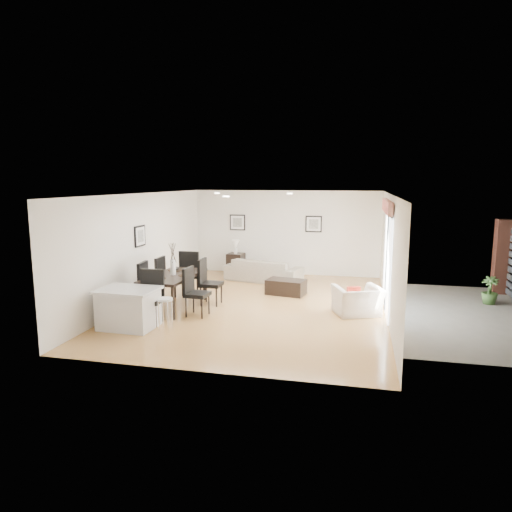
% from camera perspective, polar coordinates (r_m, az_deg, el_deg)
% --- Properties ---
extents(ground, '(8.00, 8.00, 0.00)m').
position_cam_1_polar(ground, '(11.15, 0.33, -6.23)').
color(ground, tan).
rests_on(ground, ground).
extents(wall_back, '(6.00, 0.04, 2.70)m').
position_cam_1_polar(wall_back, '(14.76, 3.72, 2.93)').
color(wall_back, silver).
rests_on(wall_back, ground).
extents(wall_front, '(6.00, 0.04, 2.70)m').
position_cam_1_polar(wall_front, '(7.09, -6.73, -4.15)').
color(wall_front, silver).
rests_on(wall_front, ground).
extents(wall_left, '(0.04, 8.00, 2.70)m').
position_cam_1_polar(wall_left, '(11.88, -13.93, 1.11)').
color(wall_left, silver).
rests_on(wall_left, ground).
extents(wall_right, '(0.04, 8.00, 2.70)m').
position_cam_1_polar(wall_right, '(10.63, 16.32, 0.07)').
color(wall_right, silver).
rests_on(wall_right, ground).
extents(ceiling, '(6.00, 8.00, 0.02)m').
position_cam_1_polar(ceiling, '(10.75, 0.35, 7.77)').
color(ceiling, white).
rests_on(ceiling, wall_back).
extents(sofa, '(2.43, 1.38, 0.67)m').
position_cam_1_polar(sofa, '(13.79, 0.96, -1.78)').
color(sofa, '#9F9680').
rests_on(sofa, ground).
extents(armchair, '(1.24, 1.17, 0.64)m').
position_cam_1_polar(armchair, '(10.60, 12.57, -5.49)').
color(armchair, beige).
rests_on(armchair, ground).
extents(courtyard_plant_b, '(0.51, 0.51, 0.69)m').
position_cam_1_polar(courtyard_plant_b, '(12.61, 27.19, -3.84)').
color(courtyard_plant_b, '#395B27').
rests_on(courtyard_plant_b, ground).
extents(dining_table, '(1.06, 1.98, 0.81)m').
position_cam_1_polar(dining_table, '(10.98, -10.29, -2.74)').
color(dining_table, black).
rests_on(dining_table, ground).
extents(dining_chair_wnear, '(0.57, 0.57, 1.17)m').
position_cam_1_polar(dining_chair_wnear, '(10.86, -14.53, -3.41)').
color(dining_chair_wnear, black).
rests_on(dining_chair_wnear, ground).
extents(dining_chair_wfar, '(0.51, 0.51, 1.13)m').
position_cam_1_polar(dining_chair_wfar, '(11.71, -12.39, -2.52)').
color(dining_chair_wfar, black).
rests_on(dining_chair_wfar, ground).
extents(dining_chair_enear, '(0.53, 0.53, 1.10)m').
position_cam_1_polar(dining_chair_enear, '(10.33, -7.83, -4.09)').
color(dining_chair_enear, black).
rests_on(dining_chair_enear, ground).
extents(dining_chair_efar, '(0.51, 0.51, 1.13)m').
position_cam_1_polar(dining_chair_efar, '(11.20, -6.12, -2.89)').
color(dining_chair_efar, black).
rests_on(dining_chair_efar, ground).
extents(dining_chair_head, '(0.56, 0.56, 1.15)m').
position_cam_1_polar(dining_chair_head, '(9.95, -13.02, -4.59)').
color(dining_chair_head, black).
rests_on(dining_chair_head, ground).
extents(dining_chair_foot, '(0.57, 0.57, 1.21)m').
position_cam_1_polar(dining_chair_foot, '(12.07, -8.10, -1.83)').
color(dining_chair_foot, black).
rests_on(dining_chair_foot, ground).
extents(vase, '(0.83, 1.36, 0.77)m').
position_cam_1_polar(vase, '(10.90, -10.35, -0.58)').
color(vase, white).
rests_on(vase, dining_table).
extents(coffee_table, '(1.09, 0.77, 0.40)m').
position_cam_1_polar(coffee_table, '(12.24, 3.78, -3.88)').
color(coffee_table, black).
rests_on(coffee_table, ground).
extents(side_table, '(0.55, 0.55, 0.67)m').
position_cam_1_polar(side_table, '(14.91, -2.54, -0.94)').
color(side_table, black).
rests_on(side_table, ground).
extents(table_lamp, '(0.23, 0.23, 0.44)m').
position_cam_1_polar(table_lamp, '(14.81, -2.56, 1.42)').
color(table_lamp, white).
rests_on(table_lamp, side_table).
extents(cushion, '(0.31, 0.20, 0.30)m').
position_cam_1_polar(cushion, '(10.46, 12.09, -4.57)').
color(cushion, '#A02414').
rests_on(cushion, armchair).
extents(kitchen_island, '(1.21, 0.95, 0.82)m').
position_cam_1_polar(kitchen_island, '(9.80, -15.64, -6.27)').
color(kitchen_island, silver).
rests_on(kitchen_island, ground).
extents(bar_stool, '(0.31, 0.31, 0.67)m').
position_cam_1_polar(bar_stool, '(9.40, -11.29, -5.76)').
color(bar_stool, silver).
rests_on(bar_stool, ground).
extents(framed_print_back_left, '(0.52, 0.04, 0.52)m').
position_cam_1_polar(framed_print_back_left, '(15.04, -2.33, 4.21)').
color(framed_print_back_left, black).
rests_on(framed_print_back_left, wall_back).
extents(framed_print_back_right, '(0.52, 0.04, 0.52)m').
position_cam_1_polar(framed_print_back_right, '(14.59, 7.22, 3.99)').
color(framed_print_back_right, black).
rests_on(framed_print_back_right, wall_back).
extents(framed_print_left_wall, '(0.04, 0.52, 0.52)m').
position_cam_1_polar(framed_print_left_wall, '(11.65, -14.30, 2.43)').
color(framed_print_left_wall, black).
rests_on(framed_print_left_wall, wall_left).
extents(sliding_door, '(0.12, 2.70, 2.57)m').
position_cam_1_polar(sliding_door, '(10.88, 16.08, 1.96)').
color(sliding_door, white).
rests_on(sliding_door, wall_right).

